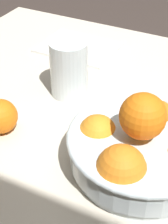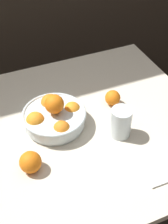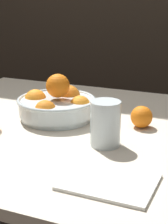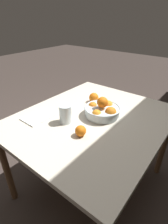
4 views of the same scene
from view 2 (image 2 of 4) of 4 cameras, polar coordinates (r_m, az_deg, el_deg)
ground_plane at (r=1.88m, az=-1.76°, el=-18.51°), size 12.00×12.00×0.00m
dining_table at (r=1.35m, az=-2.33°, el=-5.13°), size 1.16×0.98×0.72m
fruit_bowl at (r=1.28m, az=-5.49°, el=-0.81°), size 0.26×0.26×0.15m
juice_glass at (r=1.24m, az=6.74°, el=-2.15°), size 0.08×0.08×0.13m
orange_loose_near_bowl at (r=1.14m, az=-9.78°, el=-9.01°), size 0.08×0.08×0.08m
orange_loose_front at (r=1.39m, az=5.26°, el=2.60°), size 0.07×0.07×0.07m
napkin at (r=1.21m, az=14.57°, el=-8.98°), size 0.21×0.16×0.01m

